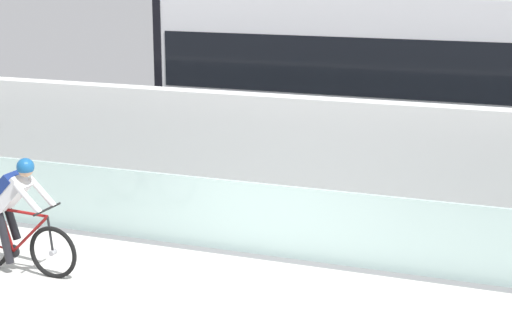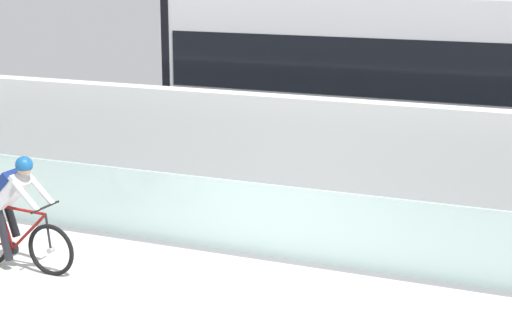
# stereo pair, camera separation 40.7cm
# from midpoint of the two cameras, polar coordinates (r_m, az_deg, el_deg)

# --- Properties ---
(ground_plane) EXTENTS (200.00, 200.00, 0.00)m
(ground_plane) POSITION_cam_midpoint_polar(r_m,az_deg,el_deg) (10.45, -3.93, -9.74)
(ground_plane) COLOR slate
(bike_path_deck) EXTENTS (32.00, 3.20, 0.01)m
(bike_path_deck) POSITION_cam_midpoint_polar(r_m,az_deg,el_deg) (10.45, -3.93, -9.71)
(bike_path_deck) COLOR silver
(bike_path_deck) RESTS_ON ground
(glass_parapet) EXTENTS (32.00, 0.05, 1.05)m
(glass_parapet) POSITION_cam_midpoint_polar(r_m,az_deg,el_deg) (11.86, -0.21, -4.10)
(glass_parapet) COLOR silver
(glass_parapet) RESTS_ON ground
(concrete_barrier_wall) EXTENTS (32.00, 0.36, 2.00)m
(concrete_barrier_wall) POSITION_cam_midpoint_polar(r_m,az_deg,el_deg) (13.36, 2.58, 0.05)
(concrete_barrier_wall) COLOR white
(concrete_barrier_wall) RESTS_ON ground
(tram_rail_near) EXTENTS (32.00, 0.08, 0.01)m
(tram_rail_near) POSITION_cam_midpoint_polar(r_m,az_deg,el_deg) (15.91, 5.38, -1.45)
(tram_rail_near) COLOR #595654
(tram_rail_near) RESTS_ON ground
(tram_rail_far) EXTENTS (32.00, 0.08, 0.01)m
(tram_rail_far) POSITION_cam_midpoint_polar(r_m,az_deg,el_deg) (17.25, 6.67, -0.28)
(tram_rail_far) COLOR #595654
(tram_rail_far) RESTS_ON ground
(tram) EXTENTS (11.06, 2.54, 3.81)m
(tram) POSITION_cam_midpoint_polar(r_m,az_deg,el_deg) (15.85, 12.54, 5.21)
(tram) COLOR silver
(tram) RESTS_ON ground
(cyclist_on_bike) EXTENTS (1.77, 0.58, 1.61)m
(cyclist_on_bike) POSITION_cam_midpoint_polar(r_m,az_deg,el_deg) (11.61, -16.96, -3.69)
(cyclist_on_bike) COLOR black
(cyclist_on_bike) RESTS_ON ground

